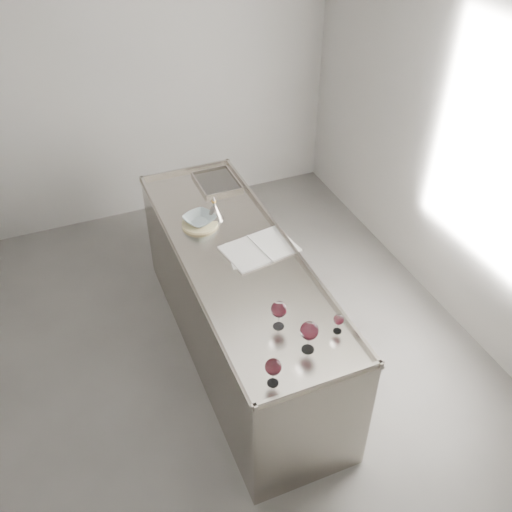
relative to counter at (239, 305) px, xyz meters
name	(u,v)px	position (x,y,z in m)	size (l,w,h in m)	color
room_shell	(172,242)	(-0.50, -0.30, 0.93)	(4.54, 5.04, 2.84)	#514F4C
counter	(239,305)	(0.00, 0.00, 0.00)	(0.77, 2.42, 0.97)	gray
wine_glass_left	(273,368)	(-0.22, -1.08, 0.59)	(0.09, 0.09, 0.17)	white
wine_glass_middle	(279,310)	(-0.02, -0.72, 0.60)	(0.09, 0.09, 0.18)	white
wine_glass_right	(309,331)	(0.06, -0.94, 0.61)	(0.10, 0.10, 0.20)	white
wine_glass_small	(339,320)	(0.27, -0.88, 0.56)	(0.06, 0.06, 0.12)	white
notebook	(260,249)	(0.16, -0.01, 0.47)	(0.52, 0.40, 0.02)	white
loose_paper_top	(250,255)	(0.07, -0.04, 0.47)	(0.19, 0.27, 0.00)	white
loose_paper_under	(244,254)	(0.04, -0.02, 0.47)	(0.20, 0.29, 0.00)	white
trivet	(200,224)	(-0.13, 0.42, 0.48)	(0.26, 0.26, 0.02)	#D4C389
ceramic_bowl	(200,219)	(-0.13, 0.42, 0.51)	(0.21, 0.21, 0.05)	gray
wine_funnel	(214,212)	(0.00, 0.45, 0.53)	(0.13, 0.13, 0.20)	#A79F95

